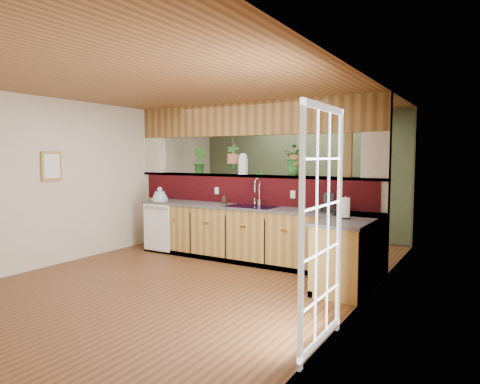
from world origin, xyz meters
The scene contains 28 objects.
ground centered at (0.00, 0.00, 0.00)m, with size 4.60×7.00×0.01m, color #58341B.
ceiling centered at (0.00, 0.00, 2.60)m, with size 4.60×7.00×0.01m, color brown.
wall_back centered at (0.00, 3.50, 1.30)m, with size 4.60×0.02×2.60m, color beige.
wall_left centered at (-2.30, 0.00, 1.30)m, with size 0.02×7.00×2.60m, color beige.
wall_right centered at (2.30, 0.00, 1.30)m, with size 0.02×7.00×2.60m, color beige.
pass_through_partition centered at (0.03, 1.35, 1.19)m, with size 4.60×0.21×2.60m.
pass_through_ledge centered at (0.00, 1.35, 1.37)m, with size 4.60×0.21×0.04m, color brown.
header_beam centered at (0.00, 1.35, 2.33)m, with size 4.60×0.15×0.55m, color brown.
sage_backwall centered at (0.00, 3.48, 1.30)m, with size 4.55×0.02×2.55m, color #516042.
countertop centered at (0.84, 0.87, 0.45)m, with size 4.14×1.52×0.90m.
dishwasher centered at (-1.48, 0.66, 0.46)m, with size 0.58×0.03×0.82m.
navy_sink centered at (0.25, 0.98, 0.82)m, with size 0.82×0.50×0.18m.
french_door centered at (2.27, -1.30, 1.05)m, with size 0.06×1.02×2.16m, color white.
framed_print centered at (-2.27, -0.80, 1.55)m, with size 0.04×0.35×0.45m.
faucet centered at (0.29, 1.13, 1.14)m, with size 0.19×0.20×0.45m.
dish_stack centered at (-1.56, 0.85, 0.98)m, with size 0.29×0.29×0.25m.
soap_dispenser centered at (-0.33, 1.07, 0.99)m, with size 0.08×0.08×0.18m, color #382714.
coffee_maker centered at (1.53, 0.97, 1.03)m, with size 0.15×0.25×0.28m.
paper_towel centered at (1.95, 0.43, 1.03)m, with size 0.14×0.14×0.29m.
glass_jar centered at (-0.12, 1.35, 1.57)m, with size 0.16×0.16×0.36m.
ledge_plant_left centered at (-1.03, 1.35, 1.63)m, with size 0.26×0.21×0.47m, color #24541D.
ledge_plant_right centered at (0.81, 1.35, 1.58)m, with size 0.22×0.22×0.38m, color #24541D.
hanging_plant_a centered at (-0.33, 1.35, 1.83)m, with size 0.24×0.20×0.54m.
hanging_plant_b centered at (0.84, 1.35, 1.86)m, with size 0.46×0.43×0.52m.
shelving_console centered at (-0.26, 3.25, 0.50)m, with size 1.43×0.38×0.95m, color black.
shelf_plant_a centered at (-0.85, 3.25, 1.18)m, with size 0.22×0.15×0.41m, color #24541D.
shelf_plant_b centered at (0.05, 3.25, 1.23)m, with size 0.28×0.28×0.50m, color #24541D.
floor_plant centered at (1.32, 2.11, 0.39)m, with size 0.70×0.61×0.78m, color #24541D.
Camera 1 is at (3.59, -4.94, 1.70)m, focal length 32.00 mm.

